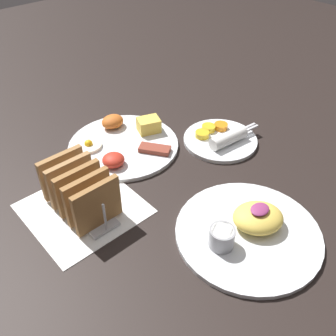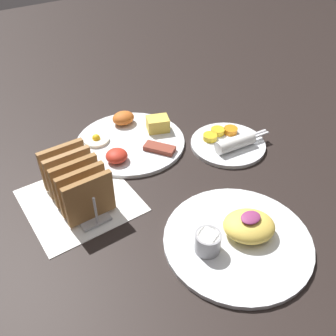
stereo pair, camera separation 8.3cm
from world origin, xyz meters
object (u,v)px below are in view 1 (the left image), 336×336
at_px(plate_foreground, 249,229).
at_px(toast_rack, 80,190).
at_px(plate_breakfast, 123,142).
at_px(plate_condiments, 221,138).

relative_size(plate_foreground, toast_rack, 1.56).
height_order(plate_breakfast, toast_rack, toast_rack).
relative_size(plate_breakfast, plate_condiments, 1.42).
bearing_deg(plate_condiments, toast_rack, 175.75).
bearing_deg(toast_rack, plate_condiments, -4.25).
bearing_deg(plate_condiments, plate_foreground, -128.37).
relative_size(plate_condiments, plate_foreground, 0.69).
distance_m(plate_condiments, toast_rack, 0.40).
height_order(plate_foreground, toast_rack, toast_rack).
bearing_deg(plate_breakfast, plate_condiments, -37.79).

